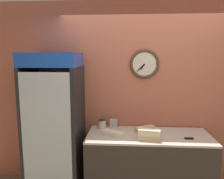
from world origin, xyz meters
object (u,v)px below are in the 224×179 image
object	(u,v)px
beverage_cooler	(56,118)
condiment_jar	(102,124)
chefs_knife	(194,139)
napkin_dispenser	(114,123)
sandwich_stack_middle	(149,132)
sandwich_flat_right	(145,129)
sandwich_flat_left	(113,133)
sandwich_stack_bottom	(149,137)

from	to	relation	value
beverage_cooler	condiment_jar	world-z (taller)	beverage_cooler
chefs_knife	napkin_dispenser	bearing A→B (deg)	159.40
sandwich_stack_middle	sandwich_flat_right	world-z (taller)	sandwich_stack_middle
condiment_jar	napkin_dispenser	bearing A→B (deg)	19.36
beverage_cooler	sandwich_flat_right	size ratio (longest dim) A/B	6.56
sandwich_flat_left	sandwich_flat_right	world-z (taller)	sandwich_flat_right
sandwich_stack_bottom	napkin_dispenser	size ratio (longest dim) A/B	2.35
sandwich_flat_right	condiment_jar	world-z (taller)	condiment_jar
sandwich_stack_bottom	condiment_jar	size ratio (longest dim) A/B	2.11
sandwich_stack_bottom	sandwich_flat_left	size ratio (longest dim) A/B	0.94
napkin_dispenser	beverage_cooler	bearing A→B (deg)	-165.24
sandwich_flat_right	sandwich_stack_middle	bearing A→B (deg)	-85.70
chefs_knife	sandwich_flat_right	bearing A→B (deg)	156.41
sandwich_stack_bottom	napkin_dispenser	distance (m)	0.66
beverage_cooler	condiment_jar	xyz separation A→B (m)	(0.63, 0.15, -0.13)
sandwich_stack_bottom	sandwich_flat_right	size ratio (longest dim) A/B	0.94
sandwich_flat_right	condiment_jar	bearing A→B (deg)	173.04
napkin_dispenser	chefs_knife	bearing A→B (deg)	-20.60
condiment_jar	beverage_cooler	bearing A→B (deg)	-166.47
sandwich_flat_right	napkin_dispenser	distance (m)	0.47
chefs_knife	sandwich_stack_middle	bearing A→B (deg)	-173.48
sandwich_flat_right	sandwich_stack_bottom	bearing A→B (deg)	-85.70
sandwich_stack_bottom	sandwich_flat_left	bearing A→B (deg)	165.45
chefs_knife	napkin_dispenser	distance (m)	1.12
sandwich_flat_left	napkin_dispenser	size ratio (longest dim) A/B	2.50
sandwich_stack_middle	napkin_dispenser	size ratio (longest dim) A/B	2.37
condiment_jar	napkin_dispenser	distance (m)	0.17
condiment_jar	napkin_dispenser	xyz separation A→B (m)	(0.16, 0.06, -0.01)
condiment_jar	napkin_dispenser	world-z (taller)	condiment_jar
sandwich_flat_right	chefs_knife	world-z (taller)	sandwich_flat_right
napkin_dispenser	sandwich_flat_right	bearing A→B (deg)	-16.41
sandwich_stack_bottom	napkin_dispenser	bearing A→B (deg)	135.89
sandwich_flat_right	napkin_dispenser	xyz separation A→B (m)	(-0.45, 0.13, 0.03)
sandwich_flat_left	chefs_knife	size ratio (longest dim) A/B	0.89
sandwich_flat_left	chefs_knife	distance (m)	1.03
sandwich_stack_bottom	chefs_knife	distance (m)	0.58
beverage_cooler	sandwich_stack_middle	xyz separation A→B (m)	(1.27, -0.25, -0.09)
sandwich_flat_left	napkin_dispenser	distance (m)	0.34
sandwich_stack_bottom	sandwich_flat_right	world-z (taller)	sandwich_stack_bottom
chefs_knife	condiment_jar	world-z (taller)	condiment_jar
chefs_knife	beverage_cooler	bearing A→B (deg)	174.29
sandwich_stack_middle	sandwich_flat_right	bearing A→B (deg)	94.30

